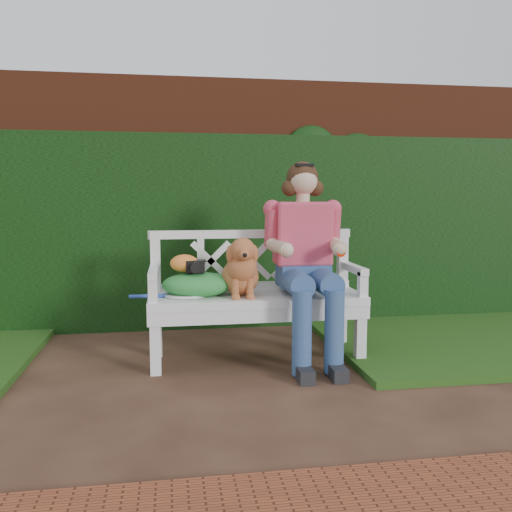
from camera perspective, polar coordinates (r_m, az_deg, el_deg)
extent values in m
plane|color=#372218|center=(3.32, -6.70, -14.34)|extent=(60.00, 60.00, 0.00)
cube|color=maroon|center=(5.00, -7.78, 5.49)|extent=(10.00, 0.30, 2.20)
cube|color=#194714|center=(4.79, -7.68, 2.47)|extent=(10.00, 0.18, 1.70)
cube|color=#1B3512|center=(4.86, 22.62, -7.76)|extent=(2.60, 2.00, 0.05)
cube|color=black|center=(3.74, -6.45, -1.07)|extent=(0.13, 0.10, 0.08)
ellipsoid|color=orange|center=(3.76, -7.55, -0.76)|extent=(0.21, 0.16, 0.12)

